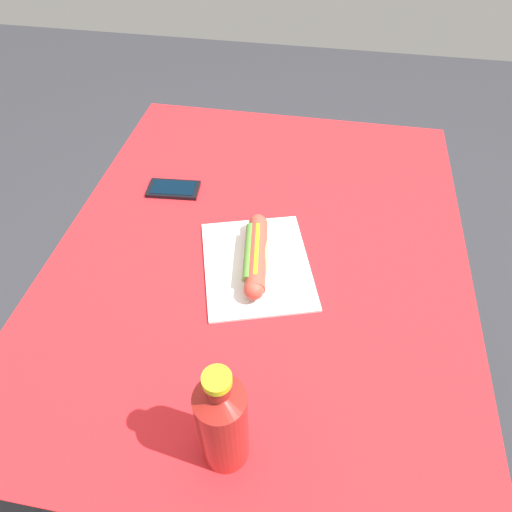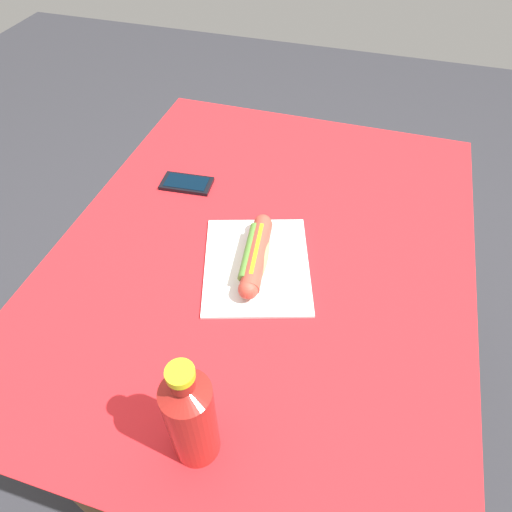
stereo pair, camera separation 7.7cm
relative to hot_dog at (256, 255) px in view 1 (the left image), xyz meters
The scene contains 6 objects.
ground_plane 0.81m from the hot_dog, ahead, with size 6.00×6.00×0.00m, color #2D2D33.
dining_table 0.18m from the hot_dog, ahead, with size 1.16×0.92×0.77m.
paper_wrapper 0.03m from the hot_dog, 82.44° to the right, with size 0.28×0.23×0.01m, color silver.
hot_dog is the anchor object (origin of this frame).
cell_phone 0.33m from the hot_dog, 49.30° to the left, with size 0.08×0.14×0.01m.
soda_bottle 0.40m from the hot_dog, behind, with size 0.07×0.07×0.24m.
Camera 1 is at (-0.70, -0.11, 1.51)m, focal length 31.89 mm.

